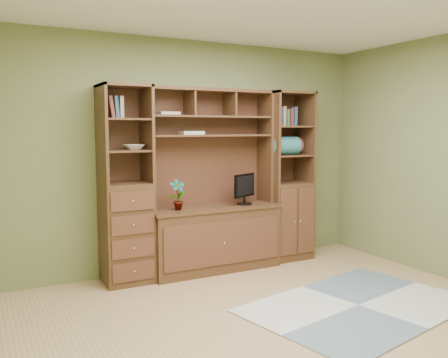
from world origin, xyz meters
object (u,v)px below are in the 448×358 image
left_tower (126,185)px  monitor (244,183)px  center_hutch (214,181)px  right_tower (287,176)px

left_tower → monitor: size_ratio=4.17×
monitor → center_hutch: bearing=146.4°
right_tower → center_hutch: bearing=-177.8°
right_tower → left_tower: bearing=180.0°
left_tower → right_tower: (2.02, 0.00, 0.00)m
left_tower → right_tower: bearing=0.0°
monitor → left_tower: bearing=148.6°
center_hutch → left_tower: 1.00m
right_tower → monitor: (-0.65, -0.07, -0.05)m
right_tower → monitor: bearing=-173.4°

